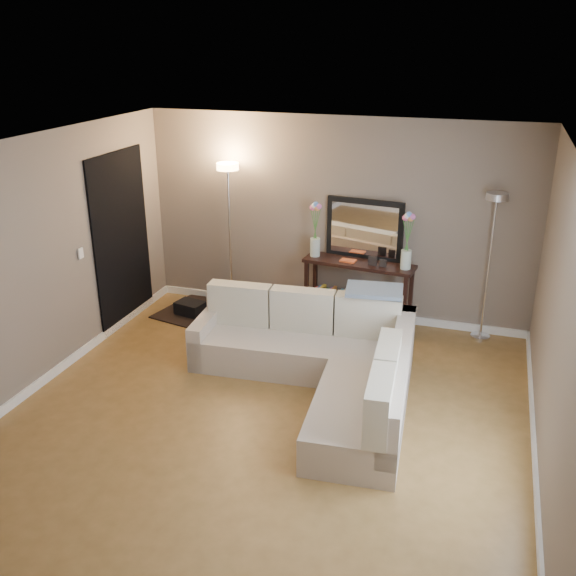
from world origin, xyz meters
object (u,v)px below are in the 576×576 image
(sectional_sofa, at_px, (324,360))
(floor_lamp_unlit, at_px, (492,238))
(console_table, at_px, (351,289))
(floor_lamp_lit, at_px, (229,208))

(sectional_sofa, relative_size, floor_lamp_unlit, 1.41)
(sectional_sofa, distance_m, console_table, 1.66)
(floor_lamp_unlit, bearing_deg, console_table, -176.72)
(sectional_sofa, distance_m, floor_lamp_lit, 2.66)
(floor_lamp_lit, xyz_separation_m, floor_lamp_unlit, (3.29, 0.06, -0.11))
(floor_lamp_lit, relative_size, floor_lamp_unlit, 1.09)
(sectional_sofa, relative_size, floor_lamp_lit, 1.30)
(floor_lamp_lit, bearing_deg, sectional_sofa, -43.89)
(floor_lamp_unlit, bearing_deg, sectional_sofa, -131.49)
(sectional_sofa, bearing_deg, floor_lamp_lit, 136.11)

